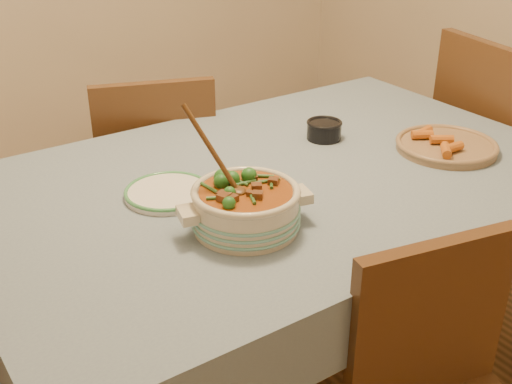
# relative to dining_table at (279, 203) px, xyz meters

# --- Properties ---
(floor) EXTENTS (4.50, 4.50, 0.00)m
(floor) POSITION_rel_dining_table_xyz_m (0.00, 0.00, -0.66)
(floor) COLOR #3F2812
(floor) RESTS_ON ground
(dining_table) EXTENTS (1.68, 1.08, 0.76)m
(dining_table) POSITION_rel_dining_table_xyz_m (0.00, 0.00, 0.00)
(dining_table) COLOR brown
(dining_table) RESTS_ON floor
(stew_casserole) EXTENTS (0.32, 0.30, 0.30)m
(stew_casserole) POSITION_rel_dining_table_xyz_m (-0.24, -0.20, 0.16)
(stew_casserole) COLOR beige
(stew_casserole) RESTS_ON dining_table
(white_plate) EXTENTS (0.26, 0.26, 0.02)m
(white_plate) POSITION_rel_dining_table_xyz_m (-0.32, 0.06, 0.10)
(white_plate) COLOR silver
(white_plate) RESTS_ON dining_table
(condiment_bowl) EXTENTS (0.14, 0.14, 0.06)m
(condiment_bowl) POSITION_rel_dining_table_xyz_m (0.26, 0.13, 0.12)
(condiment_bowl) COLOR black
(condiment_bowl) RESTS_ON dining_table
(fried_plate) EXTENTS (0.39, 0.39, 0.05)m
(fried_plate) POSITION_rel_dining_table_xyz_m (0.51, -0.15, 0.11)
(fried_plate) COLOR #957452
(fried_plate) RESTS_ON dining_table
(chair_far) EXTENTS (0.53, 0.53, 0.89)m
(chair_far) POSITION_rel_dining_table_xyz_m (-0.06, 0.68, -0.16)
(chair_far) COLOR #532E19
(chair_far) RESTS_ON floor
(chair_right) EXTENTS (0.54, 0.54, 0.98)m
(chair_right) POSITION_rel_dining_table_xyz_m (1.06, 0.05, -0.11)
(chair_right) COLOR #532E19
(chair_right) RESTS_ON floor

